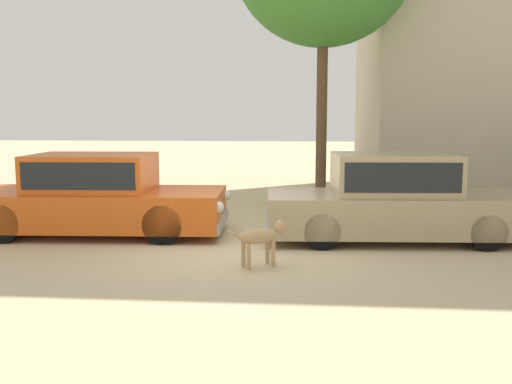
# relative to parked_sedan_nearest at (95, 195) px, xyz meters

# --- Properties ---
(ground_plane) EXTENTS (80.00, 80.00, 0.00)m
(ground_plane) POSITION_rel_parked_sedan_nearest_xyz_m (2.68, -0.85, -0.72)
(ground_plane) COLOR #CCB78E
(parked_sedan_nearest) EXTENTS (4.85, 2.04, 1.47)m
(parked_sedan_nearest) POSITION_rel_parked_sedan_nearest_xyz_m (0.00, 0.00, 0.00)
(parked_sedan_nearest) COLOR #D15619
(parked_sedan_nearest) RESTS_ON ground_plane
(parked_sedan_second) EXTENTS (4.65, 1.96, 1.51)m
(parked_sedan_second) POSITION_rel_parked_sedan_nearest_xyz_m (5.38, -0.07, 0.02)
(parked_sedan_second) COLOR tan
(parked_sedan_second) RESTS_ON ground_plane
(stray_dog_spotted) EXTENTS (0.88, 0.58, 0.68)m
(stray_dog_spotted) POSITION_rel_parked_sedan_nearest_xyz_m (3.22, -2.04, -0.28)
(stray_dog_spotted) COLOR tan
(stray_dog_spotted) RESTS_ON ground_plane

